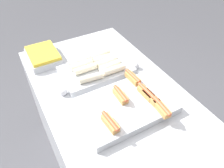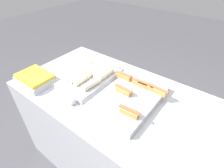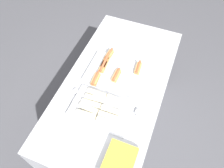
{
  "view_description": "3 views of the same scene",
  "coord_description": "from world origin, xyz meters",
  "px_view_note": "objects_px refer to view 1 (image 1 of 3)",
  "views": [
    {
      "loc": [
        0.8,
        -0.49,
        1.92
      ],
      "look_at": [
        -0.08,
        0.0,
        1.01
      ],
      "focal_mm": 35.0,
      "sensor_mm": 36.0,
      "label": 1
    },
    {
      "loc": [
        0.55,
        -0.81,
        1.79
      ],
      "look_at": [
        -0.08,
        0.0,
        1.01
      ],
      "focal_mm": 28.0,
      "sensor_mm": 36.0,
      "label": 2
    },
    {
      "loc": [
        -1.05,
        -0.38,
        2.51
      ],
      "look_at": [
        -0.08,
        0.0,
        1.01
      ],
      "focal_mm": 35.0,
      "sensor_mm": 36.0,
      "label": 3
    }
  ],
  "objects_px": {
    "tray_wraps": "(96,69)",
    "serving_spoon_far": "(134,65)",
    "tray_side_front": "(43,56)",
    "tray_hotdogs": "(126,105)",
    "serving_spoon_near": "(62,90)"
  },
  "relations": [
    {
      "from": "tray_side_front",
      "to": "serving_spoon_near",
      "type": "relative_size",
      "value": 1.18
    },
    {
      "from": "tray_hotdogs",
      "to": "tray_side_front",
      "type": "distance_m",
      "value": 0.79
    },
    {
      "from": "tray_side_front",
      "to": "serving_spoon_near",
      "type": "xyz_separation_m",
      "value": [
        0.42,
        0.0,
        -0.01
      ]
    },
    {
      "from": "tray_wraps",
      "to": "tray_side_front",
      "type": "height_order",
      "value": "tray_wraps"
    },
    {
      "from": "tray_hotdogs",
      "to": "serving_spoon_far",
      "type": "height_order",
      "value": "tray_hotdogs"
    },
    {
      "from": "tray_side_front",
      "to": "serving_spoon_far",
      "type": "relative_size",
      "value": 1.22
    },
    {
      "from": "tray_wraps",
      "to": "serving_spoon_far",
      "type": "height_order",
      "value": "tray_wraps"
    },
    {
      "from": "tray_hotdogs",
      "to": "serving_spoon_far",
      "type": "relative_size",
      "value": 2.25
    },
    {
      "from": "tray_wraps",
      "to": "serving_spoon_far",
      "type": "xyz_separation_m",
      "value": [
        0.07,
        0.27,
        -0.02
      ]
    },
    {
      "from": "tray_side_front",
      "to": "serving_spoon_near",
      "type": "bearing_deg",
      "value": 0.04
    },
    {
      "from": "tray_hotdogs",
      "to": "tray_wraps",
      "type": "height_order",
      "value": "tray_hotdogs"
    },
    {
      "from": "tray_side_front",
      "to": "tray_hotdogs",
      "type": "bearing_deg",
      "value": 21.37
    },
    {
      "from": "tray_hotdogs",
      "to": "tray_side_front",
      "type": "relative_size",
      "value": 1.85
    },
    {
      "from": "serving_spoon_far",
      "to": "tray_hotdogs",
      "type": "bearing_deg",
      "value": -40.04
    },
    {
      "from": "serving_spoon_far",
      "to": "tray_wraps",
      "type": "bearing_deg",
      "value": -104.39
    }
  ]
}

